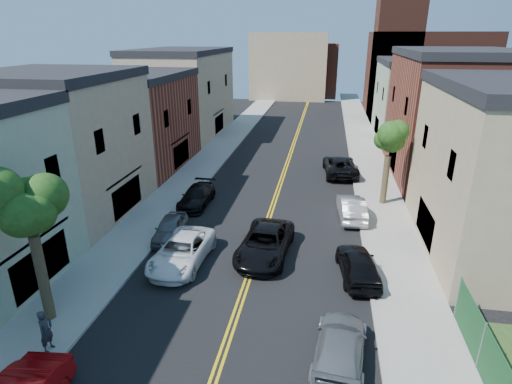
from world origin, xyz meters
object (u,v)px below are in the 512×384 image
at_px(grey_car_left, 170,228).
at_px(black_car_right, 358,264).
at_px(dark_car_right_far, 340,166).
at_px(white_pickup, 182,251).
at_px(silver_car_right, 351,208).
at_px(black_suv_lane, 265,243).
at_px(pedestrian_left, 46,331).
at_px(grey_car_right, 340,347).
at_px(black_car_left, 197,196).

distance_m(grey_car_left, black_car_right, 11.29).
bearing_deg(dark_car_right_far, white_pickup, 57.40).
xyz_separation_m(silver_car_right, dark_car_right_far, (-0.57, 9.38, 0.07)).
relative_size(silver_car_right, black_suv_lane, 0.81).
bearing_deg(grey_car_left, white_pickup, -63.24).
xyz_separation_m(silver_car_right, pedestrian_left, (-12.20, -15.00, 0.29)).
distance_m(grey_car_left, grey_car_right, 13.21).
bearing_deg(white_pickup, pedestrian_left, -108.66).
distance_m(silver_car_right, pedestrian_left, 19.34).
bearing_deg(black_car_left, grey_car_right, -53.91).
height_order(grey_car_left, grey_car_right, grey_car_right).
xyz_separation_m(grey_car_left, black_car_right, (11.00, -2.55, 0.08)).
bearing_deg(black_car_right, dark_car_right_far, -95.83).
xyz_separation_m(grey_car_right, dark_car_right_far, (0.45, 22.95, 0.14)).
bearing_deg(grey_car_left, pedestrian_left, -102.15).
bearing_deg(black_car_left, pedestrian_left, -93.72).
height_order(black_car_left, black_car_right, black_car_right).
relative_size(grey_car_left, black_car_left, 0.85).
relative_size(grey_car_right, pedestrian_left, 2.63).
bearing_deg(dark_car_right_far, grey_car_right, 83.46).
distance_m(black_car_right, pedestrian_left, 14.35).
relative_size(black_car_right, pedestrian_left, 2.49).
bearing_deg(grey_car_right, silver_car_right, -88.29).
xyz_separation_m(black_car_right, pedestrian_left, (-12.20, -7.54, 0.28)).
bearing_deg(white_pickup, black_car_left, 104.65).
relative_size(black_car_left, silver_car_right, 1.02).
height_order(grey_car_left, dark_car_right_far, dark_car_right_far).
relative_size(black_car_right, black_suv_lane, 0.78).
bearing_deg(grey_car_left, black_suv_lane, -15.99).
distance_m(silver_car_right, black_suv_lane, 7.84).
xyz_separation_m(white_pickup, grey_car_left, (-1.70, 2.71, -0.07)).
bearing_deg(black_car_right, silver_car_right, -97.77).
bearing_deg(grey_car_left, black_car_left, 84.64).
bearing_deg(white_pickup, grey_car_right, -32.91).
bearing_deg(white_pickup, silver_car_right, 42.14).
bearing_deg(black_car_right, black_suv_lane, -23.62).
distance_m(black_car_left, grey_car_right, 17.23).
bearing_deg(black_suv_lane, grey_car_left, 173.67).
bearing_deg(white_pickup, dark_car_right_far, 65.61).
xyz_separation_m(silver_car_right, black_suv_lane, (-5.00, -6.04, 0.03)).
xyz_separation_m(black_car_left, dark_car_right_far, (10.43, 8.90, 0.14)).
relative_size(white_pickup, black_car_right, 1.21).
bearing_deg(dark_car_right_far, pedestrian_left, 59.08).
distance_m(white_pickup, pedestrian_left, 7.93).
relative_size(grey_car_left, black_suv_lane, 0.70).
relative_size(white_pickup, grey_car_left, 1.36).
xyz_separation_m(black_car_left, silver_car_right, (11.00, -0.48, 0.08)).
relative_size(grey_car_right, black_suv_lane, 0.83).
distance_m(grey_car_left, silver_car_right, 12.05).
distance_m(black_car_left, black_car_right, 13.56).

